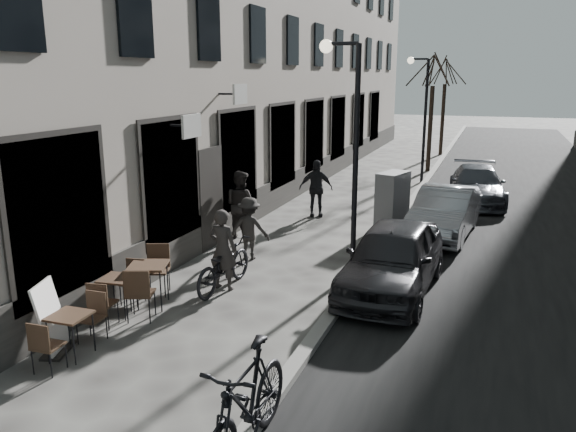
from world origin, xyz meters
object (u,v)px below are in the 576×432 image
Objects in this scene: sign_board at (52,324)px; streetlamp_near at (348,133)px; bicycle at (223,265)px; car_near at (393,258)px; pedestrian_mid at (249,228)px; tree_near at (434,68)px; pedestrian_near at (240,205)px; car_far at (477,185)px; pedestrian_far at (316,188)px; bistro_set_b at (119,292)px; car_mid at (444,212)px; bistro_set_c at (149,281)px; utility_cabinet at (392,200)px; bistro_set_a at (71,331)px; streetlamp_far at (422,106)px; tree_far at (446,70)px; moped at (247,405)px.

streetlamp_near is at bearing 38.49° from sign_board.
car_near is (3.33, 1.11, 0.19)m from bicycle.
pedestrian_mid is at bearing 61.50° from sign_board.
tree_near is 16.21m from car_near.
sign_board is 5.56m from pedestrian_mid.
pedestrian_near reaches higher than bicycle.
pedestrian_mid is (-2.53, -14.77, -3.90)m from tree_near.
pedestrian_far is at bearing -146.82° from car_far.
tree_near is 7.86m from car_far.
pedestrian_far is (1.16, 8.51, 0.46)m from bistro_set_b.
pedestrian_far is 0.44× the size of car_mid.
streetlamp_near is at bearing 25.48° from bistro_set_c.
car_mid reaches higher than bistro_set_c.
utility_cabinet reaches higher than pedestrian_mid.
car_far is at bearing 45.14° from bistro_set_c.
bistro_set_a is (-3.11, -5.25, -2.73)m from streetlamp_near.
pedestrian_mid is (-0.30, 2.02, 0.24)m from bicycle.
pedestrian_near is 0.45× the size of car_near.
sign_board is 10.60m from car_mid.
streetlamp_far is (0.00, 12.00, 0.00)m from streetlamp_near.
utility_cabinet is (0.20, -16.67, -3.84)m from tree_far.
sign_board is 3.69m from bicycle.
car_near is (4.26, 2.42, 0.20)m from bistro_set_c.
tree_far reaches higher than bistro_set_a.
bicycle reaches higher than bistro_set_c.
bistro_set_c is 8.04m from pedestrian_far.
tree_far is at bearing 64.53° from sign_board.
pedestrian_mid is (0.97, -1.58, -0.17)m from pedestrian_near.
tree_far reaches higher than bistro_set_c.
car_mid is (5.29, 9.19, 0.20)m from sign_board.
bistro_set_c is at bearing -119.35° from car_mid.
pedestrian_mid is (-2.73, -4.10, -0.06)m from utility_cabinet.
car_near is 1.87× the size of moped.
pedestrian_near is at bearing -133.66° from pedestrian_far.
car_far is at bearing 16.32° from pedestrian_far.
streetlamp_far is at bearing -91.38° from tree_near.
pedestrian_mid is (-2.53, -20.77, -3.90)m from tree_far.
streetlamp_near is 5.83m from pedestrian_far.
bicycle is 1.11× the size of pedestrian_far.
pedestrian_mid is (-2.46, 0.23, -2.40)m from streetlamp_near.
streetlamp_near is 0.89× the size of tree_near.
tree_near is 1.35× the size of car_near.
moped is (-1.27, -10.47, 0.00)m from car_mid.
pedestrian_far is at bearing -175.47° from utility_cabinet.
car_mid is at bearing 59.53° from bistro_set_a.
bistro_set_c is 0.42× the size of car_near.
bistro_set_b is 8.60m from pedestrian_far.
pedestrian_mid is 9.80m from car_far.
bistro_set_a is at bearing -98.94° from tree_near.
streetlamp_near reaches higher than sign_board.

